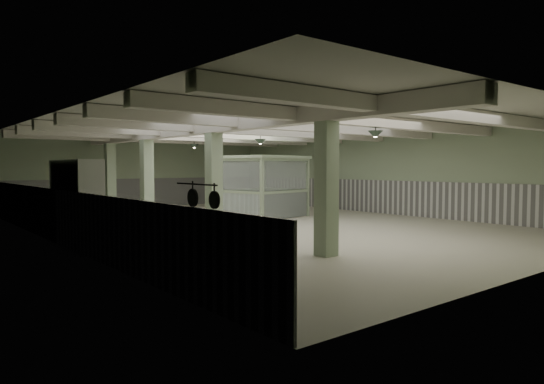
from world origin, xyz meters
TOP-DOWN VIEW (x-y plane):
  - floor at (0.00, 0.00)m, footprint 20.00×20.00m
  - ceiling at (0.00, 0.00)m, footprint 14.00×20.00m
  - wall_back at (0.00, 10.00)m, footprint 14.00×0.02m
  - wall_left at (-7.00, 0.00)m, footprint 0.02×20.00m
  - wall_right at (7.00, 0.00)m, footprint 0.02×20.00m
  - wainscot_left at (-6.97, 0.00)m, footprint 0.05×19.90m
  - wainscot_right at (6.97, 0.00)m, footprint 0.05×19.90m
  - wainscot_back at (0.00, 9.97)m, footprint 13.90×0.05m
  - girder at (-2.50, 0.00)m, footprint 0.45×19.90m
  - beam_a at (0.00, -7.50)m, footprint 13.90×0.35m
  - beam_b at (0.00, -5.00)m, footprint 13.90×0.35m
  - beam_c at (0.00, -2.50)m, footprint 13.90×0.35m
  - beam_d at (0.00, 0.00)m, footprint 13.90×0.35m
  - beam_e at (0.00, 2.50)m, footprint 13.90×0.35m
  - beam_f at (0.00, 5.00)m, footprint 13.90×0.35m
  - beam_g at (0.00, 7.50)m, footprint 13.90×0.35m
  - column_a at (-2.50, -6.00)m, footprint 0.42×0.42m
  - column_b at (-2.50, -1.00)m, footprint 0.42×0.42m
  - column_c at (-2.50, 4.00)m, footprint 0.42×0.42m
  - column_d at (-2.50, 8.00)m, footprint 0.42×0.42m
  - hook_rail at (-6.93, -7.60)m, footprint 0.02×1.20m
  - pendant_front at (0.50, -5.00)m, footprint 0.44×0.44m
  - pendant_mid at (0.50, 0.50)m, footprint 0.44×0.44m
  - pendant_back at (0.50, 5.50)m, footprint 0.44×0.44m
  - prep_counter at (-6.54, -5.19)m, footprint 0.92×5.27m
  - pitcher_near at (-6.44, -3.47)m, footprint 0.20×0.22m
  - pitcher_far at (-6.62, -4.46)m, footprint 0.24×0.26m
  - veg_colander at (-6.37, -2.89)m, footprint 0.47×0.47m
  - orange_bowl at (-6.61, -6.96)m, footprint 0.36×0.36m
  - skillet_near at (-6.88, -8.04)m, footprint 0.04×0.27m
  - skillet_far at (-6.88, -7.40)m, footprint 0.04×0.28m
  - walkin_cooler at (-6.62, -0.69)m, footprint 1.07×2.63m
  - guard_booth at (1.86, 2.06)m, footprint 3.64×3.25m
  - filing_cabinet at (3.57, 1.83)m, footprint 0.44×0.58m

SIDE VIEW (x-z plane):
  - floor at x=0.00m, z-range 0.00..0.00m
  - prep_counter at x=-6.54m, z-range 0.01..0.92m
  - filing_cabinet at x=3.57m, z-range 0.00..1.16m
  - wainscot_left at x=-6.97m, z-range 0.00..1.50m
  - wainscot_right at x=6.97m, z-range 0.00..1.50m
  - wainscot_back at x=0.00m, z-range 0.00..1.50m
  - orange_bowl at x=-6.61m, z-range 0.90..1.00m
  - veg_colander at x=-6.37m, z-range 0.90..1.08m
  - pitcher_near at x=-6.44m, z-range 0.90..1.17m
  - pitcher_far at x=-6.62m, z-range 0.90..1.20m
  - walkin_cooler at x=-6.62m, z-range 0.00..2.41m
  - skillet_near at x=-6.88m, z-range 1.50..1.76m
  - skillet_far at x=-6.88m, z-range 1.49..1.77m
  - guard_booth at x=1.86m, z-range 0.46..3.03m
  - wall_back at x=0.00m, z-range 0.00..3.60m
  - wall_left at x=-7.00m, z-range 0.00..3.60m
  - wall_right at x=7.00m, z-range 0.00..3.60m
  - column_a at x=-2.50m, z-range 0.00..3.60m
  - column_b at x=-2.50m, z-range 0.00..3.60m
  - column_c at x=-2.50m, z-range 0.00..3.60m
  - column_d at x=-2.50m, z-range 0.00..3.60m
  - hook_rail at x=-6.93m, z-range 1.84..1.86m
  - pendant_front at x=0.50m, z-range 2.94..3.16m
  - pendant_mid at x=0.50m, z-range 2.94..3.16m
  - pendant_back at x=0.50m, z-range 2.94..3.16m
  - girder at x=-2.50m, z-range 3.18..3.58m
  - beam_a at x=0.00m, z-range 3.26..3.58m
  - beam_b at x=0.00m, z-range 3.26..3.58m
  - beam_c at x=0.00m, z-range 3.26..3.58m
  - beam_d at x=0.00m, z-range 3.26..3.58m
  - beam_e at x=0.00m, z-range 3.26..3.58m
  - beam_f at x=0.00m, z-range 3.26..3.58m
  - beam_g at x=0.00m, z-range 3.26..3.58m
  - ceiling at x=0.00m, z-range 3.59..3.61m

